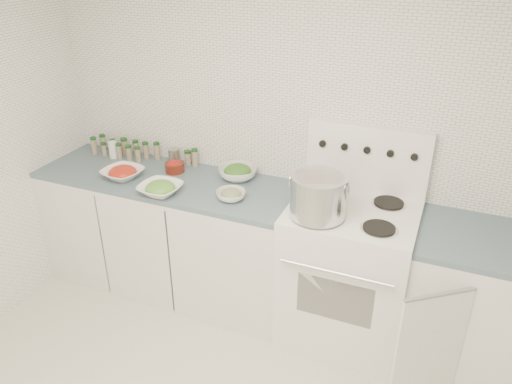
% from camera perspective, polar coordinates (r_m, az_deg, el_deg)
% --- Properties ---
extents(room_walls, '(3.54, 3.04, 2.52)m').
position_cam_1_polar(room_walls, '(1.90, -9.60, 1.19)').
color(room_walls, white).
rests_on(room_walls, ground).
extents(counter_left, '(1.85, 0.62, 0.90)m').
position_cam_1_polar(counter_left, '(3.70, -9.67, -4.69)').
color(counter_left, white).
rests_on(counter_left, ground).
extents(stove, '(0.76, 0.70, 1.36)m').
position_cam_1_polar(stove, '(3.26, 10.43, -8.69)').
color(stove, white).
rests_on(stove, ground).
extents(counter_right, '(0.89, 0.87, 0.90)m').
position_cam_1_polar(counter_right, '(3.27, 24.79, -11.96)').
color(counter_right, white).
rests_on(counter_right, ground).
extents(stock_pot, '(0.34, 0.32, 0.25)m').
position_cam_1_polar(stock_pot, '(2.84, 7.15, -0.25)').
color(stock_pot, silver).
rests_on(stock_pot, stove).
extents(bowl_tomato, '(0.30, 0.30, 0.09)m').
position_cam_1_polar(bowl_tomato, '(3.54, -15.00, 2.14)').
color(bowl_tomato, white).
rests_on(bowl_tomato, counter_left).
extents(bowl_snowpea, '(0.28, 0.28, 0.09)m').
position_cam_1_polar(bowl_snowpea, '(3.26, -10.88, 0.40)').
color(bowl_snowpea, white).
rests_on(bowl_snowpea, counter_left).
extents(bowl_broccoli, '(0.32, 0.32, 0.10)m').
position_cam_1_polar(bowl_broccoli, '(3.41, -2.12, 2.28)').
color(bowl_broccoli, white).
rests_on(bowl_broccoli, counter_left).
extents(bowl_zucchini, '(0.20, 0.20, 0.07)m').
position_cam_1_polar(bowl_zucchini, '(3.14, -2.88, -0.30)').
color(bowl_zucchini, white).
rests_on(bowl_zucchini, counter_left).
extents(bowl_pepper, '(0.14, 0.14, 0.08)m').
position_cam_1_polar(bowl_pepper, '(3.56, -9.28, 2.91)').
color(bowl_pepper, '#55190E').
rests_on(bowl_pepper, counter_left).
extents(salt_canister, '(0.07, 0.07, 0.13)m').
position_cam_1_polar(salt_canister, '(3.88, -16.01, 4.66)').
color(salt_canister, white).
rests_on(salt_canister, counter_left).
extents(tin_can, '(0.10, 0.10, 0.10)m').
position_cam_1_polar(tin_can, '(3.71, -9.33, 4.13)').
color(tin_can, gray).
rests_on(tin_can, counter_left).
extents(spice_cluster, '(0.87, 0.16, 0.13)m').
position_cam_1_polar(spice_cluster, '(3.84, -13.56, 4.70)').
color(spice_cluster, gray).
rests_on(spice_cluster, counter_left).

